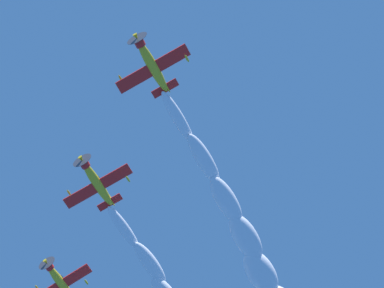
{
  "coord_description": "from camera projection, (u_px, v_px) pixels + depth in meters",
  "views": [
    {
      "loc": [
        27.68,
        22.82,
        1.84
      ],
      "look_at": [
        -12.41,
        -4.82,
        77.81
      ],
      "focal_mm": 75.08,
      "sensor_mm": 36.0,
      "label": 1
    }
  ],
  "objects": [
    {
      "name": "airplane_left_wingman",
      "position": [
        96.0,
        182.0,
        92.42
      ],
      "size": [
        7.68,
        8.4,
        2.93
      ],
      "color": "gold"
    },
    {
      "name": "airplane_right_wingman",
      "position": [
        60.0,
        281.0,
        103.25
      ],
      "size": [
        7.67,
        8.23,
        3.36
      ],
      "color": "gold"
    },
    {
      "name": "airplane_lead",
      "position": [
        152.0,
        64.0,
        85.13
      ],
      "size": [
        7.68,
        8.39,
        2.96
      ],
      "color": "gold"
    }
  ]
}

